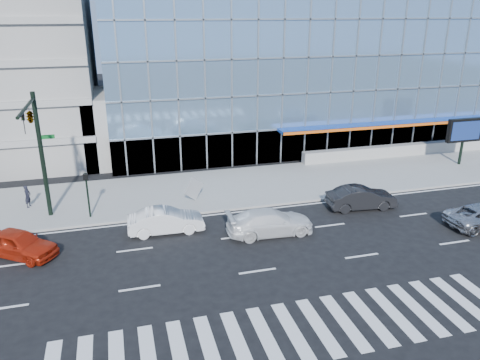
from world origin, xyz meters
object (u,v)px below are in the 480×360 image
at_px(ped_signal_post, 87,188).
at_px(white_sedan, 166,221).
at_px(dark_sedan, 361,198).
at_px(tilted_panel, 194,189).
at_px(white_suv, 270,222).
at_px(red_sedan, 18,244).
at_px(traffic_signal, 34,130).
at_px(marquee_sign, 464,131).
at_px(pedestrian, 28,196).

xyz_separation_m(ped_signal_post, white_sedan, (4.50, -3.14, -1.39)).
relative_size(dark_sedan, tilted_panel, 3.58).
height_order(white_suv, red_sedan, white_suv).
distance_m(traffic_signal, white_suv, 14.82).
distance_m(ped_signal_post, red_sedan, 5.54).
bearing_deg(ped_signal_post, tilted_panel, 7.51).
bearing_deg(tilted_panel, dark_sedan, -52.25).
relative_size(marquee_sign, tilted_panel, 3.08).
xyz_separation_m(traffic_signal, dark_sedan, (20.18, -2.64, -5.40)).
bearing_deg(tilted_panel, ped_signal_post, 155.38).
height_order(ped_signal_post, white_sedan, ped_signal_post).
height_order(white_suv, white_sedan, white_suv).
distance_m(dark_sedan, red_sedan, 21.30).
bearing_deg(traffic_signal, red_sedan, -106.91).
xyz_separation_m(traffic_signal, ped_signal_post, (2.50, 0.37, -4.02)).
distance_m(marquee_sign, pedestrian, 34.61).
xyz_separation_m(white_suv, pedestrian, (-14.55, 7.83, 0.15)).
height_order(ped_signal_post, marquee_sign, marquee_sign).
height_order(marquee_sign, white_sedan, marquee_sign).
bearing_deg(marquee_sign, white_suv, -158.07).
relative_size(marquee_sign, white_sedan, 0.88).
bearing_deg(pedestrian, white_sedan, -104.88).
distance_m(marquee_sign, tilted_panel, 23.74).
distance_m(ped_signal_post, pedestrian, 5.09).
bearing_deg(dark_sedan, pedestrian, 80.11).
bearing_deg(traffic_signal, pedestrian, 115.76).
height_order(red_sedan, tilted_panel, tilted_panel).
height_order(white_suv, tilted_panel, tilted_panel).
relative_size(white_sedan, dark_sedan, 0.98).
bearing_deg(white_suv, tilted_panel, 32.14).
relative_size(white_sedan, tilted_panel, 3.50).
bearing_deg(pedestrian, tilted_panel, -79.82).
xyz_separation_m(white_sedan, tilted_panel, (2.44, 4.06, 0.31)).
bearing_deg(pedestrian, red_sedan, -156.11).
height_order(ped_signal_post, red_sedan, ped_signal_post).
distance_m(white_suv, white_sedan, 6.28).
distance_m(marquee_sign, dark_sedan, 14.36).
height_order(marquee_sign, red_sedan, marquee_sign).
bearing_deg(marquee_sign, ped_signal_post, -174.29).
bearing_deg(marquee_sign, pedestrian, -179.64).
bearing_deg(ped_signal_post, marquee_sign, 5.71).
bearing_deg(dark_sedan, white_sedan, 95.73).
bearing_deg(dark_sedan, tilted_panel, 75.07).
height_order(ped_signal_post, pedestrian, ped_signal_post).
xyz_separation_m(traffic_signal, white_suv, (13.00, -4.63, -5.40)).
relative_size(white_sedan, pedestrian, 2.98).
bearing_deg(white_suv, traffic_signal, 71.51).
distance_m(traffic_signal, ped_signal_post, 4.75).
bearing_deg(white_sedan, ped_signal_post, 56.56).
bearing_deg(red_sedan, pedestrian, 38.61).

